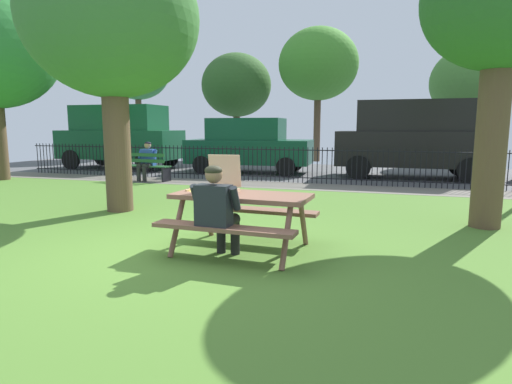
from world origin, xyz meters
The scene contains 19 objects.
ground centered at (0.00, 1.69, -0.01)m, with size 28.00×11.38×0.02m, color #527F2E.
cobblestone_walkway centered at (0.00, 6.68, 0.00)m, with size 28.00×1.40×0.01m, color slate.
street_asphalt centered at (0.00, 10.62, -0.01)m, with size 28.00×6.49×0.01m, color #515154.
picnic_table_foreground centered at (0.92, 0.29, 0.60)m, with size 1.87×1.56×0.79m.
pizza_box_open centered at (0.63, 0.32, 0.89)m, with size 0.47×0.52×0.50m.
pizza_slice_on_table centered at (0.22, 0.35, 0.78)m, with size 0.23×0.21×0.02m.
adult_at_table centered at (0.78, -0.20, 0.66)m, with size 0.62×0.60×1.19m.
iron_fence_streetside centered at (0.00, 7.38, 0.54)m, with size 18.79×0.03×1.06m.
park_bench_left centered at (-4.41, 6.54, 0.42)m, with size 1.63×0.58×0.85m.
person_on_park_bench centered at (-4.34, 6.56, 0.66)m, with size 0.61×0.59×1.19m.
tree_near_table centered at (-2.29, 2.20, 3.60)m, with size 3.27×3.27×5.12m.
tree_midground_left centered at (4.31, 2.78, 3.49)m, with size 2.42×2.42×4.68m.
parked_car_far_left centered at (-7.43, 9.69, 1.31)m, with size 4.76×2.19×2.46m.
parked_car_left centered at (-2.09, 9.69, 1.01)m, with size 4.48×2.09×1.94m.
parked_car_center centered at (3.44, 9.69, 1.31)m, with size 4.70×2.08×2.46m.
far_tree_left centered at (-10.26, 15.51, 4.60)m, with size 3.44×3.44×6.17m.
far_tree_midleft centered at (-4.65, 15.51, 3.67)m, with size 3.45×3.45×5.23m.
far_tree_center centered at (-0.59, 15.51, 4.51)m, with size 3.70×3.70×6.19m.
far_tree_midright centered at (5.96, 15.51, 3.49)m, with size 3.42×3.42×5.05m.
Camera 1 is at (2.76, -4.95, 1.64)m, focal length 30.00 mm.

